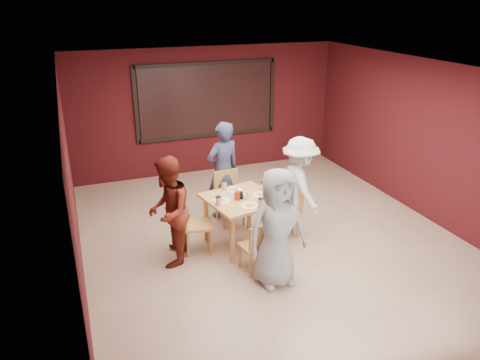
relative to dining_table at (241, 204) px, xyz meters
name	(u,v)px	position (x,y,z in m)	size (l,w,h in m)	color
floor	(269,238)	(0.52, 0.03, -0.72)	(7.00, 7.00, 0.00)	tan
window_blinds	(207,100)	(0.52, 3.48, 0.93)	(3.00, 0.02, 1.50)	black
dining_table	(241,204)	(0.00, 0.00, 0.00)	(1.23, 1.23, 0.98)	tan
chair_front	(257,245)	(-0.08, -0.86, -0.26)	(0.45, 0.45, 0.81)	tan
chair_back	(228,194)	(0.08, 0.87, -0.19)	(0.47, 0.47, 0.94)	tan
chair_left	(193,222)	(-0.79, 0.06, -0.20)	(0.51, 0.51, 0.92)	tan
chair_right	(287,206)	(0.82, 0.02, -0.17)	(0.55, 0.55, 0.97)	tan
diner_front	(277,228)	(0.07, -1.18, 0.14)	(0.84, 0.55, 1.72)	gray
diner_back	(223,170)	(0.07, 1.12, 0.17)	(0.65, 0.43, 1.78)	#2F3654
diner_left	(169,212)	(-1.20, -0.11, 0.12)	(0.82, 0.64, 1.68)	maroon
diner_right	(300,187)	(1.06, 0.06, 0.12)	(1.09, 0.63, 1.69)	silver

